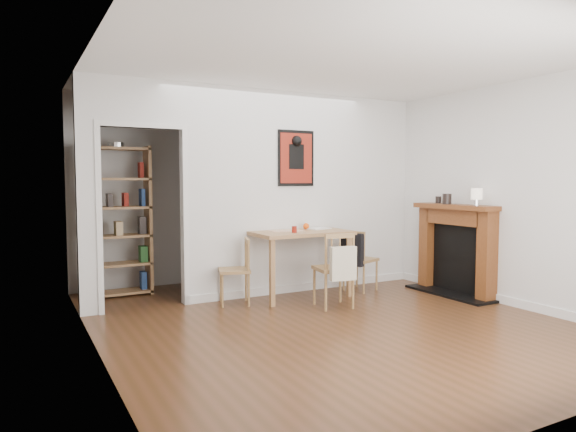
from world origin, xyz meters
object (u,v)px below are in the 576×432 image
ceramic_jar_a (447,199)px  ceramic_jar_b (438,200)px  chair_right (360,259)px  fireplace (456,246)px  orange_fruit (306,226)px  red_glass (294,229)px  notebook (318,228)px  bookshelf (118,222)px  dining_table (299,239)px  mantel_lamp (477,195)px  chair_front (334,269)px  chair_left (234,271)px

ceramic_jar_a → ceramic_jar_b: bearing=71.4°
chair_right → fireplace: fireplace is taller
fireplace → orange_fruit: fireplace is taller
red_glass → ceramic_jar_a: size_ratio=0.59×
orange_fruit → notebook: (0.15, -0.05, -0.03)m
chair_right → red_glass: 1.13m
fireplace → bookshelf: bearing=152.7°
bookshelf → ceramic_jar_a: size_ratio=14.15×
bookshelf → ceramic_jar_b: bearing=-23.6°
dining_table → mantel_lamp: (1.76, -1.23, 0.56)m
chair_front → dining_table: bearing=96.4°
chair_front → orange_fruit: size_ratio=10.85×
orange_fruit → mantel_lamp: mantel_lamp is taller
ceramic_jar_b → notebook: bearing=157.6°
chair_front → ceramic_jar_b: 1.91m
notebook → mantel_lamp: mantel_lamp is taller
bookshelf → mantel_lamp: bookshelf is taller
dining_table → chair_left: dining_table is taller
fireplace → notebook: (-1.51, 0.93, 0.22)m
bookshelf → fireplace: size_ratio=1.52×
chair_front → bookshelf: bearing=138.9°
fireplace → notebook: fireplace is taller
fireplace → mantel_lamp: (-0.09, -0.38, 0.67)m
chair_left → chair_front: 1.17m
chair_left → bookshelf: bearing=134.6°
chair_right → chair_front: chair_front is taller
dining_table → ceramic_jar_a: (1.75, -0.77, 0.49)m
mantel_lamp → dining_table: bearing=145.0°
fireplace → mantel_lamp: bearing=-102.7°
dining_table → chair_left: 0.95m
chair_right → bookshelf: 3.16m
red_glass → bookshelf: bearing=144.4°
chair_front → red_glass: 0.70m
dining_table → ceramic_jar_b: bearing=-16.4°
chair_front → notebook: size_ratio=2.98×
dining_table → red_glass: 0.28m
chair_front → notebook: 0.89m
chair_right → ceramic_jar_b: size_ratio=8.71×
chair_left → notebook: (1.21, 0.08, 0.45)m
ceramic_jar_b → bookshelf: bearing=156.4°
fireplace → orange_fruit: 1.95m
dining_table → orange_fruit: 0.26m
red_glass → mantel_lamp: 2.24m
orange_fruit → mantel_lamp: size_ratio=0.38×
chair_right → fireplace: (0.98, -0.75, 0.20)m
fireplace → ceramic_jar_a: size_ratio=9.30×
chair_front → orange_fruit: orange_fruit is taller
chair_front → red_glass: red_glass is taller
dining_table → bookshelf: (-2.00, 1.13, 0.21)m
chair_left → chair_front: (0.96, -0.68, 0.05)m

